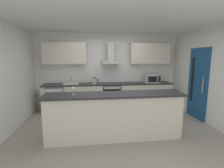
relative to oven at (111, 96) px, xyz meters
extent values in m
cube|color=gray|center=(-0.07, -1.49, -0.47)|extent=(5.96, 4.67, 0.02)
cube|color=white|center=(-0.07, -1.49, 2.15)|extent=(5.96, 4.67, 0.02)
cube|color=white|center=(-0.07, 0.41, 0.84)|extent=(5.96, 0.12, 2.60)
cube|color=white|center=(-2.61, -1.49, 0.84)|extent=(0.12, 4.67, 2.60)
cube|color=white|center=(2.47, -1.49, 0.84)|extent=(0.12, 4.67, 2.60)
cube|color=white|center=(-0.07, 0.33, 0.77)|extent=(4.22, 0.02, 0.66)
cube|color=beige|center=(-0.07, 0.03, -0.03)|extent=(4.37, 0.60, 0.86)
cube|color=#28282D|center=(-0.07, 0.03, 0.42)|extent=(4.37, 0.60, 0.04)
cube|color=beige|center=(-0.18, -2.08, 0.03)|extent=(2.91, 0.52, 0.97)
cube|color=#28282D|center=(-0.18, -2.08, 0.53)|extent=(3.01, 0.64, 0.04)
cube|color=beige|center=(-1.53, 0.18, 1.45)|extent=(1.40, 0.32, 0.70)
cube|color=beige|center=(1.38, 0.18, 1.45)|extent=(1.40, 0.32, 0.70)
cube|color=navy|center=(2.40, -1.14, 0.56)|extent=(0.04, 0.85, 2.05)
cube|color=black|center=(2.37, -0.90, 0.67)|extent=(0.01, 0.11, 1.31)
cylinder|color=#B7BABC|center=(2.36, -1.41, 0.56)|extent=(0.03, 0.03, 0.45)
cube|color=slate|center=(0.00, 0.01, 0.00)|extent=(0.60, 0.56, 0.80)
cube|color=black|center=(0.00, -0.29, -0.06)|extent=(0.50, 0.02, 0.48)
cube|color=#B7BABC|center=(0.00, -0.29, 0.34)|extent=(0.54, 0.02, 0.09)
cylinder|color=#B7BABC|center=(0.00, -0.32, 0.18)|extent=(0.49, 0.02, 0.02)
cube|color=white|center=(-1.84, 0.01, -0.04)|extent=(0.58, 0.56, 0.85)
cube|color=silver|center=(-1.84, -0.28, -0.04)|extent=(0.55, 0.02, 0.80)
cylinder|color=#B7BABC|center=(-1.62, -0.30, 0.01)|extent=(0.02, 0.02, 0.38)
cube|color=#B7BABC|center=(1.44, -0.02, 0.59)|extent=(0.50, 0.36, 0.30)
cube|color=black|center=(1.38, -0.21, 0.59)|extent=(0.30, 0.02, 0.19)
cube|color=black|center=(1.62, -0.21, 0.59)|extent=(0.10, 0.01, 0.21)
cube|color=silver|center=(-1.34, 0.01, 0.46)|extent=(0.50, 0.40, 0.04)
cylinder|color=#B7BABC|center=(-1.34, 0.13, 0.57)|extent=(0.03, 0.03, 0.26)
cylinder|color=#B7BABC|center=(-1.34, 0.05, 0.69)|extent=(0.03, 0.16, 0.03)
cylinder|color=#B7BABC|center=(-0.57, -0.03, 0.54)|extent=(0.15, 0.15, 0.20)
sphere|color=black|center=(-0.57, -0.03, 0.65)|extent=(0.06, 0.06, 0.06)
cone|color=#B7BABC|center=(-0.67, -0.03, 0.58)|extent=(0.09, 0.04, 0.07)
torus|color=black|center=(-0.48, -0.03, 0.55)|extent=(0.11, 0.02, 0.11)
cube|color=#B7BABC|center=(0.00, 0.11, 1.16)|extent=(0.62, 0.45, 0.12)
cube|color=#B7BABC|center=(0.00, 0.16, 1.52)|extent=(0.22, 0.22, 0.60)
cylinder|color=silver|center=(-1.05, -2.07, 0.56)|extent=(0.07, 0.07, 0.01)
cylinder|color=silver|center=(-1.05, -2.07, 0.60)|extent=(0.01, 0.01, 0.09)
ellipsoid|color=silver|center=(-1.05, -2.07, 0.68)|extent=(0.08, 0.08, 0.10)
camera|label=1|loc=(-0.68, -5.51, 1.33)|focal=26.47mm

